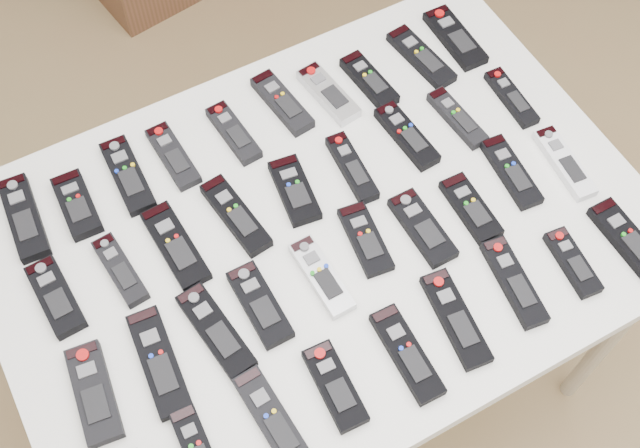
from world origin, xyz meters
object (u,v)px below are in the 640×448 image
remote_8 (421,57)px  remote_28 (564,163)px  remote_2 (128,175)px  remote_32 (335,386)px  remote_4 (234,133)px  remote_0 (24,218)px  remote_34 (456,319)px  remote_15 (352,168)px  remote_12 (176,246)px  remote_27 (511,172)px  remote_13 (236,215)px  remote_21 (216,331)px  remote_31 (273,421)px  table (320,243)px  remote_26 (471,208)px  remote_36 (573,262)px  remote_19 (94,393)px  remote_24 (365,239)px  remote_20 (159,362)px  remote_7 (369,81)px  remote_6 (328,94)px  remote_11 (120,270)px  remote_35 (514,282)px  remote_9 (455,38)px  remote_14 (295,190)px  remote_1 (77,205)px  remote_22 (260,305)px  remote_37 (628,240)px  remote_23 (322,276)px  remote_3 (173,156)px  remote_25 (422,228)px  remote_5 (282,103)px  remote_16 (407,136)px  remote_10 (56,297)px  remote_17 (457,118)px  remote_33 (407,354)px

remote_8 → remote_28: 0.39m
remote_2 → remote_32: 0.60m
remote_4 → remote_0: bearing=174.0°
remote_28 → remote_34: bearing=-149.1°
remote_15 → remote_34: bearing=-85.8°
remote_12 → remote_27: 0.68m
remote_13 → remote_21: 0.24m
remote_34 → remote_12: bearing=141.9°
remote_8 → remote_31: 0.86m
table → remote_26: bearing=-20.9°
table → remote_36: (0.38, -0.30, 0.07)m
remote_19 → remote_24: (0.56, 0.04, -0.00)m
remote_15 → remote_20: size_ratio=0.81×
remote_7 → remote_36: remote_7 is taller
remote_24 → remote_32: (-0.19, -0.22, 0.00)m
remote_6 → remote_13: 0.35m
remote_8 → remote_11: remote_11 is taller
remote_13 → remote_31: remote_13 is taller
remote_34 → remote_35: remote_35 is taller
remote_9 → remote_14: size_ratio=1.19×
remote_1 → remote_22: size_ratio=0.89×
remote_0 → remote_32: same height
remote_37 → remote_23: bearing=158.8°
remote_3 → remote_21: (-0.09, -0.39, 0.00)m
remote_35 → remote_3: bearing=135.6°
remote_3 → remote_8: size_ratio=0.90×
remote_25 → remote_26: size_ratio=1.08×
remote_21 → remote_31: size_ratio=0.97×
remote_19 → remote_23: bearing=8.0°
remote_9 → remote_1: bearing=-178.3°
remote_20 → remote_23: bearing=6.6°
remote_5 → remote_16: (0.18, -0.20, 0.00)m
remote_10 → remote_27: size_ratio=0.94×
remote_7 → remote_26: (0.01, -0.37, -0.00)m
remote_6 → remote_3: bearing=171.0°
remote_9 → remote_13: (-0.63, -0.18, 0.00)m
remote_1 → remote_12: remote_1 is taller
remote_1 → remote_3: size_ratio=0.90×
remote_12 → remote_17: 0.64m
remote_2 → remote_10: 0.29m
remote_26 → remote_24: bearing=171.4°
remote_16 → remote_21: (-0.53, -0.20, -0.00)m
remote_22 → remote_37: (0.67, -0.22, -0.00)m
remote_14 → remote_25: bearing=-40.0°
remote_10 → remote_20: 0.24m
remote_0 → remote_25: size_ratio=1.15×
remote_21 → remote_26: same height
remote_0 → remote_21: remote_0 is taller
remote_8 → remote_23: 0.58m
remote_33 → table: bearing=93.4°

